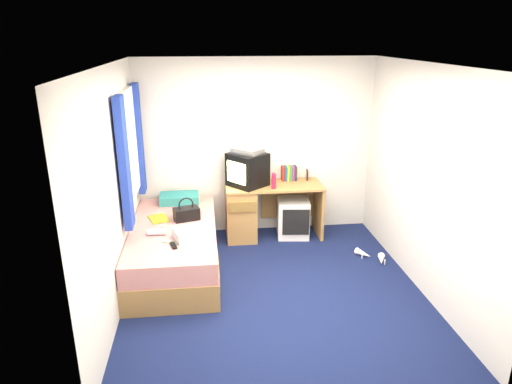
{
  "coord_description": "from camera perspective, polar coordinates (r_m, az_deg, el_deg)",
  "views": [
    {
      "loc": [
        -0.7,
        -4.34,
        2.67
      ],
      "look_at": [
        -0.12,
        0.7,
        0.91
      ],
      "focal_mm": 32.0,
      "sensor_mm": 36.0,
      "label": 1
    }
  ],
  "objects": [
    {
      "name": "aerosol_can",
      "position": [
        6.18,
        1.45,
        1.92
      ],
      "size": [
        0.06,
        0.06,
        0.18
      ],
      "primitive_type": "cylinder",
      "rotation": [
        0.0,
        0.0,
        -0.19
      ],
      "color": "silver",
      "rests_on": "desk"
    },
    {
      "name": "room_shell",
      "position": [
        4.56,
        2.48,
        3.65
      ],
      "size": [
        3.4,
        3.4,
        3.4
      ],
      "color": "white",
      "rests_on": "ground"
    },
    {
      "name": "bed",
      "position": [
        5.54,
        -10.14,
        -6.85
      ],
      "size": [
        1.01,
        2.0,
        0.54
      ],
      "color": "#AA7F47",
      "rests_on": "ground"
    },
    {
      "name": "water_bottle",
      "position": [
        5.23,
        -12.32,
        -4.91
      ],
      "size": [
        0.2,
        0.07,
        0.07
      ],
      "primitive_type": "cylinder",
      "rotation": [
        0.0,
        1.57,
        -0.02
      ],
      "color": "silver",
      "rests_on": "bed"
    },
    {
      "name": "pink_water_bottle",
      "position": [
        5.96,
        2.24,
        1.33
      ],
      "size": [
        0.08,
        0.08,
        0.19
      ],
      "primitive_type": "cylinder",
      "rotation": [
        0.0,
        0.0,
        -0.26
      ],
      "color": "red",
      "rests_on": "desk"
    },
    {
      "name": "handbag",
      "position": [
        5.57,
        -8.69,
        -2.64
      ],
      "size": [
        0.34,
        0.25,
        0.28
      ],
      "rotation": [
        0.0,
        0.0,
        0.29
      ],
      "color": "black",
      "rests_on": "bed"
    },
    {
      "name": "towel",
      "position": [
        5.08,
        -8.31,
        -5.18
      ],
      "size": [
        0.4,
        0.37,
        0.11
      ],
      "primitive_type": "cube",
      "rotation": [
        0.0,
        0.0,
        0.35
      ],
      "color": "silver",
      "rests_on": "bed"
    },
    {
      "name": "remote_control",
      "position": [
        4.93,
        -10.28,
        -6.61
      ],
      "size": [
        0.09,
        0.17,
        0.02
      ],
      "primitive_type": "cube",
      "rotation": [
        0.0,
        0.0,
        0.26
      ],
      "color": "black",
      "rests_on": "bed"
    },
    {
      "name": "colour_swatch_fan",
      "position": [
        5.02,
        -10.48,
        -6.2
      ],
      "size": [
        0.23,
        0.15,
        0.01
      ],
      "primitive_type": "cube",
      "rotation": [
        0.0,
        0.0,
        -0.42
      ],
      "color": "gold",
      "rests_on": "bed"
    },
    {
      "name": "white_heels",
      "position": [
        5.93,
        14.33,
        -7.83
      ],
      "size": [
        0.35,
        0.42,
        0.09
      ],
      "color": "white",
      "rests_on": "ground"
    },
    {
      "name": "window_assembly",
      "position": [
        5.45,
        -15.41,
        5.2
      ],
      "size": [
        0.11,
        1.42,
        1.4
      ],
      "color": "silver",
      "rests_on": "room_shell"
    },
    {
      "name": "crt_tv",
      "position": [
        6.05,
        -1.09,
        2.83
      ],
      "size": [
        0.6,
        0.6,
        0.44
      ],
      "rotation": [
        0.0,
        0.0,
        -0.87
      ],
      "color": "black",
      "rests_on": "desk"
    },
    {
      "name": "book_row",
      "position": [
        6.32,
        4.14,
        2.36
      ],
      "size": [
        0.2,
        0.13,
        0.2
      ],
      "color": "maroon",
      "rests_on": "desk"
    },
    {
      "name": "picture_frame",
      "position": [
        6.37,
        6.4,
        2.16
      ],
      "size": [
        0.03,
        0.12,
        0.14
      ],
      "primitive_type": "cube",
      "rotation": [
        0.0,
        0.0,
        -0.13
      ],
      "color": "black",
      "rests_on": "desk"
    },
    {
      "name": "storage_cube",
      "position": [
        6.34,
        4.63,
        -3.2
      ],
      "size": [
        0.47,
        0.47,
        0.53
      ],
      "primitive_type": "cube",
      "rotation": [
        0.0,
        0.0,
        -0.11
      ],
      "color": "silver",
      "rests_on": "ground"
    },
    {
      "name": "ground",
      "position": [
        5.14,
        2.24,
        -12.13
      ],
      "size": [
        3.4,
        3.4,
        0.0
      ],
      "primitive_type": "plane",
      "color": "#0C1438",
      "rests_on": "ground"
    },
    {
      "name": "desk",
      "position": [
        6.23,
        -0.32,
        -2.13
      ],
      "size": [
        1.3,
        0.55,
        0.75
      ],
      "color": "#AA7F47",
      "rests_on": "ground"
    },
    {
      "name": "magazine",
      "position": [
        5.67,
        -12.05,
        -3.28
      ],
      "size": [
        0.29,
        0.34,
        0.01
      ],
      "primitive_type": "cube",
      "rotation": [
        0.0,
        0.0,
        0.35
      ],
      "color": "#E1FB1B",
      "rests_on": "bed"
    },
    {
      "name": "pillow",
      "position": [
        6.16,
        -9.56,
        -0.78
      ],
      "size": [
        0.52,
        0.34,
        0.11
      ],
      "primitive_type": "cube",
      "rotation": [
        0.0,
        0.0,
        0.02
      ],
      "color": "#175399",
      "rests_on": "bed"
    },
    {
      "name": "vcr",
      "position": [
        5.98,
        -1.07,
        5.18
      ],
      "size": [
        0.45,
        0.45,
        0.07
      ],
      "primitive_type": "cube",
      "rotation": [
        0.0,
        0.0,
        -0.75
      ],
      "color": "#A8A8AA",
      "rests_on": "crt_tv"
    }
  ]
}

